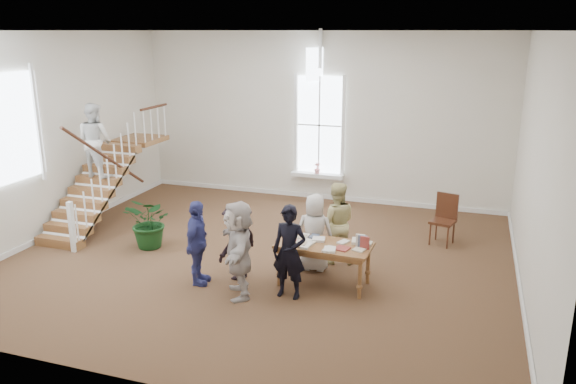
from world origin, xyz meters
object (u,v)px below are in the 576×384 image
(woman_cluster_b, at_px, (238,241))
(side_chair, at_px, (445,216))
(person_yellow, at_px, (336,223))
(woman_cluster_c, at_px, (239,249))
(library_table, at_px, (323,248))
(police_officer, at_px, (289,252))
(elderly_woman, at_px, (315,233))
(floor_plant, at_px, (151,222))
(woman_cluster_a, at_px, (197,243))

(woman_cluster_b, bearing_deg, side_chair, 146.89)
(person_yellow, height_order, woman_cluster_c, woman_cluster_c)
(library_table, distance_m, person_yellow, 1.11)
(police_officer, relative_size, elderly_woman, 1.09)
(elderly_woman, relative_size, woman_cluster_b, 1.03)
(library_table, xyz_separation_m, floor_plant, (-3.96, 0.61, -0.14))
(library_table, xyz_separation_m, elderly_woman, (-0.33, 0.60, 0.05))
(woman_cluster_b, bearing_deg, library_table, 114.18)
(elderly_woman, height_order, woman_cluster_c, woman_cluster_c)
(police_officer, height_order, woman_cluster_a, police_officer)
(library_table, xyz_separation_m, police_officer, (-0.43, -0.65, 0.12))
(police_officer, xyz_separation_m, person_yellow, (0.40, 1.75, -0.01))
(side_chair, bearing_deg, police_officer, -108.62)
(elderly_woman, distance_m, woman_cluster_c, 1.76)
(woman_cluster_a, height_order, floor_plant, woman_cluster_a)
(elderly_woman, bearing_deg, side_chair, -138.48)
(elderly_woman, relative_size, floor_plant, 1.33)
(woman_cluster_c, bearing_deg, floor_plant, -145.17)
(police_officer, bearing_deg, elderly_woman, 88.63)
(police_officer, bearing_deg, floor_plant, 163.58)
(police_officer, height_order, woman_cluster_c, woman_cluster_c)
(elderly_woman, xyz_separation_m, floor_plant, (-3.63, 0.01, -0.19))
(library_table, bearing_deg, woman_cluster_b, -169.52)
(woman_cluster_a, distance_m, woman_cluster_b, 0.75)
(person_yellow, distance_m, woman_cluster_a, 2.79)
(floor_plant, bearing_deg, side_chair, 20.83)
(woman_cluster_c, distance_m, floor_plant, 3.08)
(person_yellow, relative_size, woman_cluster_b, 1.11)
(police_officer, bearing_deg, person_yellow, 80.33)
(police_officer, xyz_separation_m, woman_cluster_c, (-0.85, -0.23, 0.04))
(library_table, distance_m, woman_cluster_c, 1.56)
(police_officer, distance_m, floor_plant, 3.75)
(elderly_woman, bearing_deg, floor_plant, -3.11)
(library_table, xyz_separation_m, person_yellow, (-0.03, 1.10, 0.11))
(side_chair, bearing_deg, library_table, -108.77)
(person_yellow, distance_m, woman_cluster_b, 2.04)
(floor_plant, bearing_deg, elderly_woman, -0.12)
(library_table, relative_size, police_officer, 1.04)
(library_table, relative_size, woman_cluster_a, 1.09)
(woman_cluster_c, bearing_deg, woman_cluster_a, -128.64)
(person_yellow, relative_size, woman_cluster_c, 0.95)
(floor_plant, bearing_deg, person_yellow, 7.15)
(woman_cluster_c, bearing_deg, person_yellow, 121.69)
(person_yellow, xyz_separation_m, woman_cluster_c, (-1.25, -1.98, 0.04))
(person_yellow, xyz_separation_m, floor_plant, (-3.93, -0.49, -0.25))
(elderly_woman, bearing_deg, library_table, 116.16)
(woman_cluster_a, height_order, woman_cluster_c, woman_cluster_c)
(library_table, distance_m, side_chair, 3.47)
(police_officer, distance_m, woman_cluster_a, 1.75)
(police_officer, xyz_separation_m, floor_plant, (-3.53, 1.26, -0.26))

